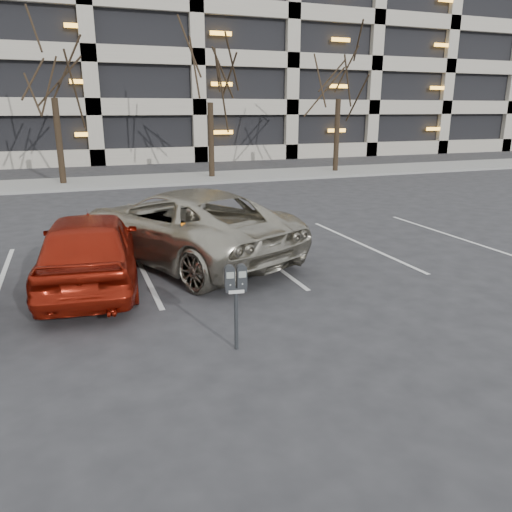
{
  "coord_description": "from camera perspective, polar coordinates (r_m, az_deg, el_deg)",
  "views": [
    {
      "loc": [
        -2.66,
        -8.36,
        3.34
      ],
      "look_at": [
        -0.06,
        -1.35,
        1.14
      ],
      "focal_mm": 35.0,
      "sensor_mm": 36.0,
      "label": 1
    }
  ],
  "objects": [
    {
      "name": "parking_garage",
      "position": [
        45.06,
        -1.26,
        23.95
      ],
      "size": [
        52.0,
        20.0,
        19.0
      ],
      "color": "black",
      "rests_on": "ground"
    },
    {
      "name": "sidewalk",
      "position": [
        24.72,
        -14.11,
        8.3
      ],
      "size": [
        80.0,
        4.0,
        0.12
      ],
      "primitive_type": "cube",
      "color": "gray",
      "rests_on": "ground"
    },
    {
      "name": "car_red",
      "position": [
        10.16,
        -18.45,
        0.84
      ],
      "size": [
        2.31,
        4.63,
        1.52
      ],
      "primitive_type": "imported",
      "rotation": [
        0.0,
        0.0,
        3.02
      ],
      "color": "maroon",
      "rests_on": "ground"
    },
    {
      "name": "parking_meter",
      "position": [
        6.98,
        -2.33,
        -3.51
      ],
      "size": [
        0.33,
        0.17,
        1.25
      ],
      "rotation": [
        0.0,
        0.0,
        -0.14
      ],
      "color": "black",
      "rests_on": "ground"
    },
    {
      "name": "tree_b",
      "position": [
        24.52,
        -22.68,
        21.8
      ],
      "size": [
        3.74,
        3.74,
        8.49
      ],
      "color": "black",
      "rests_on": "ground"
    },
    {
      "name": "ground",
      "position": [
        9.38,
        -2.51,
        -4.43
      ],
      "size": [
        140.0,
        140.0,
        0.0
      ],
      "primitive_type": "plane",
      "color": "#28282B",
      "rests_on": "ground"
    },
    {
      "name": "suv_silver",
      "position": [
        11.53,
        -8.33,
        3.6
      ],
      "size": [
        4.88,
        6.46,
        1.64
      ],
      "rotation": [
        0.0,
        0.0,
        3.57
      ],
      "color": "#ACA592",
      "rests_on": "ground"
    },
    {
      "name": "tree_d",
      "position": [
        28.08,
        9.63,
        22.09
      ],
      "size": [
        3.79,
        3.79,
        8.61
      ],
      "color": "black",
      "rests_on": "ground"
    },
    {
      "name": "tree_c",
      "position": [
        25.38,
        -5.4,
        22.09
      ],
      "size": [
        3.58,
        3.58,
        8.14
      ],
      "color": "black",
      "rests_on": "ground"
    },
    {
      "name": "stall_lines",
      "position": [
        11.24,
        -12.97,
        -1.26
      ],
      "size": [
        16.9,
        5.2,
        0.0
      ],
      "color": "silver",
      "rests_on": "ground"
    }
  ]
}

